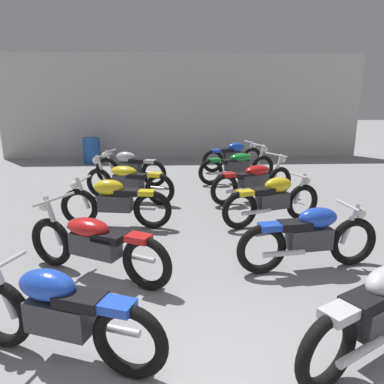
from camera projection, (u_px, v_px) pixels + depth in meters
name	position (u px, v px, depth m)	size (l,w,h in m)	color
back_wall	(182.00, 107.00, 13.01)	(12.74, 0.24, 3.60)	#BCBAB7
motorcycle_left_row_0	(59.00, 313.00, 3.11)	(1.89, 0.80, 0.88)	black
motorcycle_left_row_1	(95.00, 243.00, 4.59)	(1.97, 1.15, 0.97)	black
motorcycle_left_row_2	(115.00, 202.00, 6.33)	(1.96, 0.52, 0.88)	black
motorcycle_left_row_3	(128.00, 181.00, 7.89)	(2.02, 1.07, 0.97)	black
motorcycle_left_row_4	(130.00, 167.00, 9.30)	(1.89, 0.80, 0.88)	black
motorcycle_right_row_0	(379.00, 311.00, 3.14)	(1.77, 1.07, 0.88)	black
motorcycle_right_row_1	(310.00, 237.00, 4.78)	(1.97, 0.57, 0.88)	black
motorcycle_right_row_2	(273.00, 199.00, 6.47)	(1.90, 0.77, 0.88)	black
motorcycle_right_row_3	(254.00, 180.00, 7.94)	(1.99, 1.11, 0.97)	black
motorcycle_right_row_4	(238.00, 165.00, 9.55)	(2.10, 0.90, 0.97)	black
motorcycle_right_row_5	(233.00, 156.00, 11.00)	(1.91, 0.75, 0.88)	black
oil_drum	(92.00, 150.00, 12.23)	(0.59, 0.59, 0.85)	#23519E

